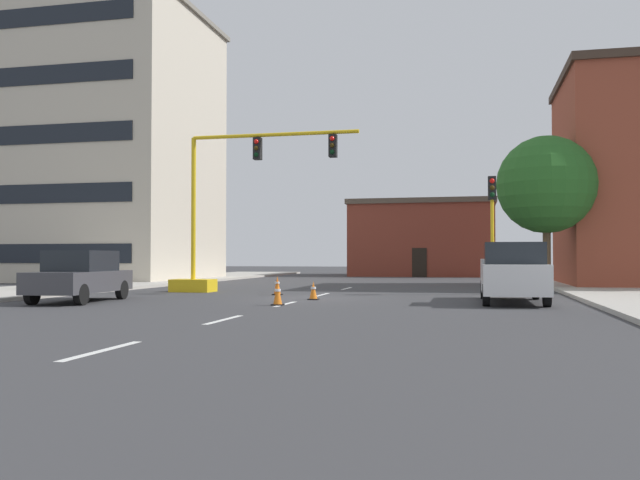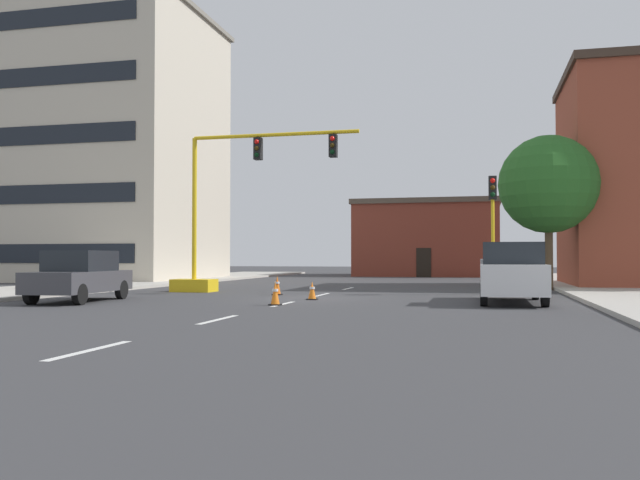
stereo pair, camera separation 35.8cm
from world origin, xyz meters
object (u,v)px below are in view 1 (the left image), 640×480
object	(u,v)px
sedan_dark_gray_near_left	(80,276)
traffic_cone_roadside_c	(278,294)
tree_right_mid	(546,185)
pickup_truck_white	(513,273)
traffic_light_pole_right	(492,208)
traffic_cone_roadside_a	(277,286)
traffic_cone_roadside_b	(313,291)
traffic_signal_gantry	(215,242)

from	to	relation	value
sedan_dark_gray_near_left	traffic_cone_roadside_c	bearing A→B (deg)	-0.94
tree_right_mid	pickup_truck_white	bearing A→B (deg)	-102.47
traffic_light_pole_right	pickup_truck_white	size ratio (longest dim) A/B	0.89
traffic_light_pole_right	traffic_cone_roadside_c	size ratio (longest dim) A/B	6.43
sedan_dark_gray_near_left	traffic_cone_roadside_a	distance (m)	7.64
traffic_cone_roadside_a	traffic_cone_roadside_c	xyz separation A→B (m)	(1.63, -5.52, -0.01)
traffic_light_pole_right	traffic_cone_roadside_b	bearing A→B (deg)	-142.74
traffic_light_pole_right	traffic_cone_roadside_a	xyz separation A→B (m)	(-8.43, -2.20, -3.15)
sedan_dark_gray_near_left	traffic_cone_roadside_b	xyz separation A→B (m)	(7.48, 2.79, -0.57)
traffic_signal_gantry	traffic_cone_roadside_c	world-z (taller)	traffic_signal_gantry
tree_right_mid	sedan_dark_gray_near_left	bearing A→B (deg)	-143.30
traffic_light_pole_right	tree_right_mid	size ratio (longest dim) A/B	0.67
traffic_signal_gantry	tree_right_mid	bearing A→B (deg)	20.31
traffic_light_pole_right	traffic_cone_roadside_a	bearing A→B (deg)	-165.36
traffic_light_pole_right	pickup_truck_white	world-z (taller)	traffic_light_pole_right
traffic_cone_roadside_b	traffic_cone_roadside_c	size ratio (longest dim) A/B	0.88
sedan_dark_gray_near_left	traffic_cone_roadside_a	world-z (taller)	sedan_dark_gray_near_left
tree_right_mid	traffic_signal_gantry	bearing A→B (deg)	-159.69
pickup_truck_white	traffic_cone_roadside_c	xyz separation A→B (m)	(-7.30, -2.89, -0.61)
tree_right_mid	traffic_cone_roadside_a	world-z (taller)	tree_right_mid
pickup_truck_white	traffic_cone_roadside_c	distance (m)	7.87
tree_right_mid	traffic_cone_roadside_c	world-z (taller)	tree_right_mid
traffic_light_pole_right	sedan_dark_gray_near_left	size ratio (longest dim) A/B	1.03
traffic_cone_roadside_b	traffic_cone_roadside_c	bearing A→B (deg)	-99.17
traffic_light_pole_right	pickup_truck_white	distance (m)	5.49
sedan_dark_gray_near_left	traffic_cone_roadside_a	xyz separation A→B (m)	(5.38, 5.40, -0.51)
traffic_light_pole_right	traffic_signal_gantry	bearing A→B (deg)	-176.72
traffic_cone_roadside_a	traffic_light_pole_right	bearing A→B (deg)	14.64
traffic_cone_roadside_a	sedan_dark_gray_near_left	bearing A→B (deg)	-134.88
sedan_dark_gray_near_left	traffic_cone_roadside_c	size ratio (longest dim) A/B	6.24
traffic_cone_roadside_b	sedan_dark_gray_near_left	bearing A→B (deg)	-159.54
traffic_signal_gantry	pickup_truck_white	bearing A→B (deg)	-18.85
traffic_light_pole_right	traffic_cone_roadside_a	distance (m)	9.27
traffic_cone_roadside_c	tree_right_mid	bearing A→B (deg)	52.73
tree_right_mid	traffic_cone_roadside_b	xyz separation A→B (m)	(-8.92, -9.43, -4.56)
pickup_truck_white	traffic_cone_roadside_b	distance (m)	6.86
sedan_dark_gray_near_left	traffic_cone_roadside_c	world-z (taller)	sedan_dark_gray_near_left
tree_right_mid	pickup_truck_white	distance (m)	10.44
traffic_signal_gantry	traffic_cone_roadside_b	size ratio (longest dim) A/B	12.59
pickup_truck_white	traffic_cone_roadside_a	xyz separation A→B (m)	(-8.93, 2.63, -0.60)
traffic_light_pole_right	traffic_cone_roadside_c	xyz separation A→B (m)	(-6.80, -7.72, -3.16)
tree_right_mid	pickup_truck_white	xyz separation A→B (m)	(-2.09, -9.45, -3.90)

